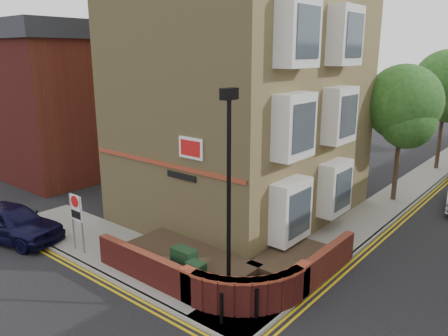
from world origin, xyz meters
TOP-DOWN VIEW (x-y plane):
  - ground at (0.00, 0.00)m, footprint 120.00×120.00m
  - pavement_corner at (-3.50, 1.50)m, footprint 13.00×3.00m
  - pavement_main at (2.00, 16.00)m, footprint 2.00×32.00m
  - kerb_side at (-3.50, 0.00)m, footprint 13.00×0.15m
  - kerb_main_near at (3.00, 16.00)m, footprint 0.15×32.00m
  - yellow_lines_side at (-3.50, -0.25)m, footprint 13.00×0.28m
  - yellow_lines_main at (3.25, 16.00)m, footprint 0.28×32.00m
  - corner_building at (-2.84, 8.00)m, footprint 8.95×10.40m
  - garden_wall at (0.00, 2.50)m, footprint 6.80×6.00m
  - lamppost at (1.60, 1.20)m, footprint 0.25×0.50m
  - utility_cabinet_large at (-0.30, 1.30)m, footprint 0.80×0.45m
  - utility_cabinet_small at (0.50, 1.00)m, footprint 0.55×0.40m
  - bollard_near at (2.00, 0.40)m, footprint 0.11×0.11m
  - bollard_far at (2.60, 1.20)m, footprint 0.11×0.11m
  - zone_sign at (-5.00, 0.50)m, footprint 0.72×0.07m
  - side_building at (-15.00, 8.00)m, footprint 6.40×10.40m
  - tree_near at (2.00, 14.05)m, footprint 3.64×3.65m
  - tree_mid at (2.00, 22.05)m, footprint 4.03×4.03m
  - navy_hatchback at (-8.20, -0.50)m, footprint 4.78×2.90m

SIDE VIEW (x-z plane):
  - ground at x=0.00m, z-range 0.00..0.00m
  - garden_wall at x=0.00m, z-range -0.60..0.60m
  - yellow_lines_side at x=-3.50m, z-range 0.00..0.01m
  - yellow_lines_main at x=3.25m, z-range 0.00..0.01m
  - pavement_corner at x=-3.50m, z-range 0.00..0.12m
  - pavement_main at x=2.00m, z-range 0.00..0.12m
  - kerb_side at x=-3.50m, z-range 0.00..0.12m
  - kerb_main_near at x=3.00m, z-range 0.00..0.12m
  - bollard_near at x=2.00m, z-range 0.12..1.02m
  - bollard_far at x=2.60m, z-range 0.12..1.02m
  - utility_cabinet_small at x=0.50m, z-range 0.12..1.22m
  - utility_cabinet_large at x=-0.30m, z-range 0.12..1.32m
  - navy_hatchback at x=-8.20m, z-range 0.00..1.52m
  - zone_sign at x=-5.00m, z-range 0.54..2.74m
  - lamppost at x=1.60m, z-range 0.19..6.49m
  - side_building at x=-15.00m, z-range 0.05..9.05m
  - tree_near at x=2.00m, z-range 1.35..8.05m
  - tree_mid at x=2.00m, z-range 1.49..8.91m
  - corner_building at x=-2.84m, z-range -0.57..13.03m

